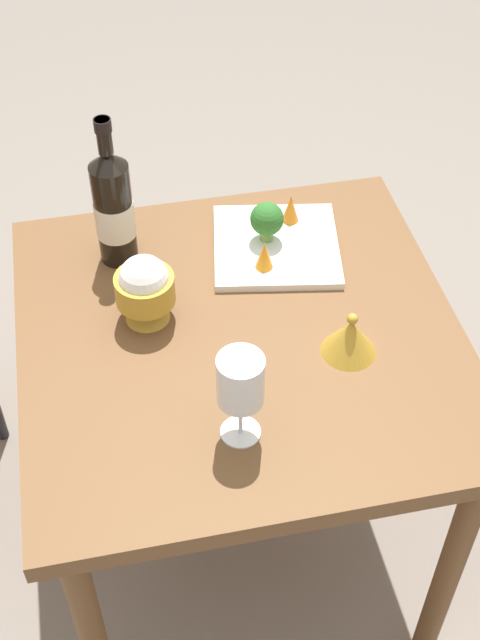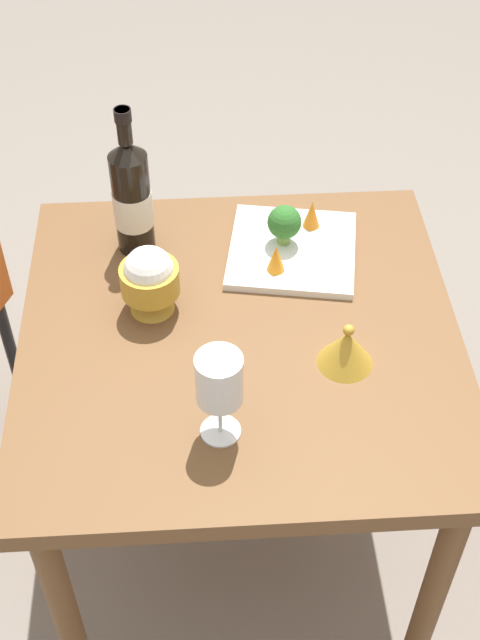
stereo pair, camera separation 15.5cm
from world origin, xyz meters
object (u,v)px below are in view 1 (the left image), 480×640
object	(u,v)px
wine_glass	(241,382)
carrot_garnish_right	(291,208)
wine_bottle	(113,207)
broccoli_floret	(267,220)
rice_bowl_lid	(350,337)
carrot_garnish_left	(264,255)
serving_plate	(276,246)
rice_bowl	(145,288)

from	to	relation	value
wine_glass	carrot_garnish_right	size ratio (longest dim) A/B	2.91
wine_bottle	carrot_garnish_right	size ratio (longest dim) A/B	5.18
carrot_garnish_right	broccoli_floret	bearing A→B (deg)	128.23
wine_glass	rice_bowl_lid	xyz separation A→B (m)	(0.14, -0.23, -0.09)
rice_bowl_lid	broccoli_floret	distance (m)	0.33
wine_bottle	carrot_garnish_right	xyz separation A→B (m)	(0.02, -0.36, -0.08)
carrot_garnish_left	serving_plate	bearing A→B (deg)	-31.61
rice_bowl	carrot_garnish_left	distance (m)	0.25
broccoli_floret	carrot_garnish_left	size ratio (longest dim) A/B	1.43
wine_glass	broccoli_floret	size ratio (longest dim) A/B	2.09
rice_bowl_lid	carrot_garnish_left	bearing A→B (deg)	23.63
serving_plate	carrot_garnish_right	world-z (taller)	carrot_garnish_right
wine_glass	carrot_garnish_left	size ratio (longest dim) A/B	2.98
carrot_garnish_right	rice_bowl	bearing A→B (deg)	122.32
carrot_garnish_left	carrot_garnish_right	distance (m)	0.16
rice_bowl_lid	serving_plate	world-z (taller)	rice_bowl_lid
wine_bottle	rice_bowl	size ratio (longest dim) A/B	2.25
wine_bottle	rice_bowl	distance (m)	0.19
serving_plate	wine_glass	bearing A→B (deg)	159.46
rice_bowl	carrot_garnish_left	bearing A→B (deg)	-72.50
rice_bowl	broccoli_floret	bearing A→B (deg)	-59.18
carrot_garnish_left	wine_bottle	bearing A→B (deg)	68.75
serving_plate	broccoli_floret	size ratio (longest dim) A/B	3.37
rice_bowl_lid	serving_plate	xyz separation A→B (m)	(0.30, 0.06, -0.03)
wine_glass	serving_plate	size ratio (longest dim) A/B	0.62
rice_bowl	carrot_garnish_right	xyz separation A→B (m)	(0.21, -0.33, -0.03)
serving_plate	rice_bowl	bearing A→B (deg)	116.67
carrot_garnish_left	carrot_garnish_right	world-z (taller)	carrot_garnish_right
wine_glass	rice_bowl_lid	bearing A→B (deg)	-58.47
serving_plate	broccoli_floret	world-z (taller)	broccoli_floret
serving_plate	carrot_garnish_right	distance (m)	0.09
rice_bowl_lid	broccoli_floret	xyz separation A→B (m)	(0.32, 0.08, 0.03)
wine_glass	carrot_garnish_left	xyz separation A→B (m)	(0.37, -0.12, -0.08)
carrot_garnish_right	wine_bottle	bearing A→B (deg)	93.80
carrot_garnish_right	serving_plate	bearing A→B (deg)	145.30
rice_bowl	broccoli_floret	distance (m)	0.31
wine_bottle	carrot_garnish_left	world-z (taller)	wine_bottle
rice_bowl	carrot_garnish_right	world-z (taller)	rice_bowl
wine_bottle	carrot_garnish_right	bearing A→B (deg)	-86.20
rice_bowl_lid	serving_plate	distance (m)	0.31
wine_glass	serving_plate	bearing A→B (deg)	-20.54
wine_bottle	broccoli_floret	xyz separation A→B (m)	(-0.02, -0.30, -0.06)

